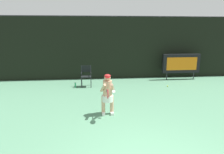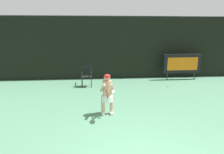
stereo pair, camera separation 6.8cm
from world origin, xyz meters
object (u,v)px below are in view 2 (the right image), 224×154
at_px(tennis_player, 107,93).
at_px(umpire_chair, 87,75).
at_px(scoreboard, 182,64).
at_px(water_bottle, 76,85).
at_px(tennis_ball_loose, 168,86).
at_px(tennis_racket, 107,94).

bearing_deg(tennis_player, umpire_chair, 102.87).
xyz_separation_m(scoreboard, water_bottle, (-6.06, -1.17, -0.82)).
distance_m(water_bottle, tennis_ball_loose, 4.76).
bearing_deg(umpire_chair, tennis_racket, -79.19).
xyz_separation_m(water_bottle, tennis_racket, (1.36, -4.02, 0.80)).
relative_size(water_bottle, tennis_ball_loose, 3.90).
distance_m(scoreboard, umpire_chair, 5.60).
bearing_deg(scoreboard, water_bottle, -169.07).
relative_size(tennis_racket, tennis_ball_loose, 8.85).
bearing_deg(tennis_ball_loose, tennis_player, -136.58).
xyz_separation_m(scoreboard, tennis_player, (-4.66, -4.65, -0.17)).
xyz_separation_m(umpire_chair, water_bottle, (-0.56, -0.17, -0.50)).
bearing_deg(tennis_ball_loose, scoreboard, 48.48).
distance_m(scoreboard, tennis_racket, 7.00).
xyz_separation_m(scoreboard, tennis_racket, (-4.70, -5.19, -0.03)).
height_order(water_bottle, tennis_racket, tennis_racket).
relative_size(water_bottle, tennis_racket, 0.44).
relative_size(umpire_chair, tennis_ball_loose, 15.88).
distance_m(tennis_player, tennis_racket, 0.56).
xyz_separation_m(umpire_chair, tennis_ball_loose, (4.19, -0.48, -0.58)).
bearing_deg(scoreboard, tennis_ball_loose, -131.52).
bearing_deg(tennis_ball_loose, tennis_racket, -132.41).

